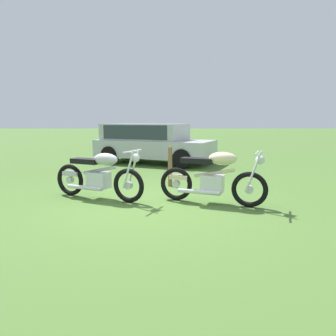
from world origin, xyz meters
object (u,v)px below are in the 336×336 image
at_px(car_silver, 150,140).
at_px(motorcycle_silver, 99,175).
at_px(fence_post_wooden, 170,167).
at_px(motorcycle_cream, 213,178).

bearing_deg(car_silver, motorcycle_silver, -73.97).
bearing_deg(car_silver, fence_post_wooden, -56.78).
bearing_deg(motorcycle_silver, fence_post_wooden, 64.96).
height_order(motorcycle_silver, car_silver, car_silver).
distance_m(car_silver, fence_post_wooden, 4.22).
bearing_deg(motorcycle_cream, motorcycle_silver, -168.06).
relative_size(motorcycle_silver, car_silver, 0.42).
height_order(motorcycle_cream, fence_post_wooden, motorcycle_cream).
distance_m(motorcycle_silver, fence_post_wooden, 1.88).
bearing_deg(car_silver, motorcycle_cream, -51.92).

